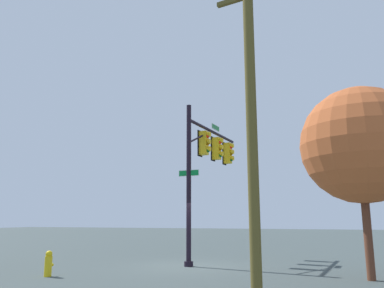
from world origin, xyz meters
TOP-DOWN VIEW (x-y plane):
  - ground_plane at (0.00, 0.00)m, footprint 120.00×120.00m
  - signal_pole_assembly at (2.08, -0.30)m, footprint 5.52×1.42m
  - utility_pole at (-5.68, -3.63)m, footprint 0.48×1.79m
  - fire_hydrant at (-4.04, 3.52)m, footprint 0.33×0.24m
  - tree_near at (-1.54, -6.50)m, footprint 3.85×3.85m

SIDE VIEW (x-z plane):
  - ground_plane at x=0.00m, z-range 0.00..0.00m
  - fire_hydrant at x=-4.04m, z-range 0.00..0.83m
  - tree_near at x=-1.54m, z-range 1.16..7.35m
  - utility_pole at x=-5.68m, z-range 0.14..8.50m
  - signal_pole_assembly at x=2.08m, z-range 1.40..8.09m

